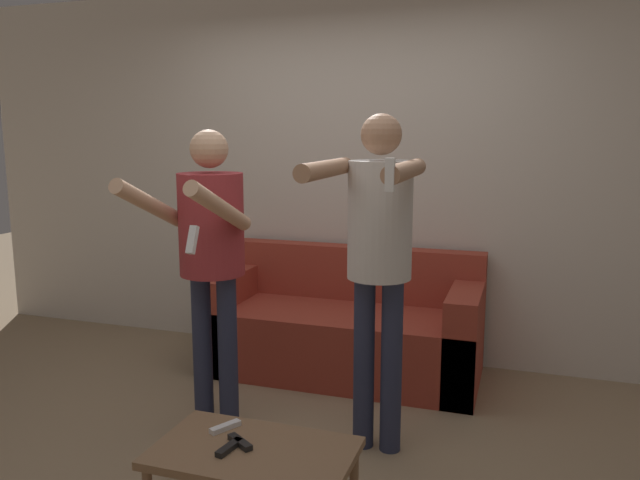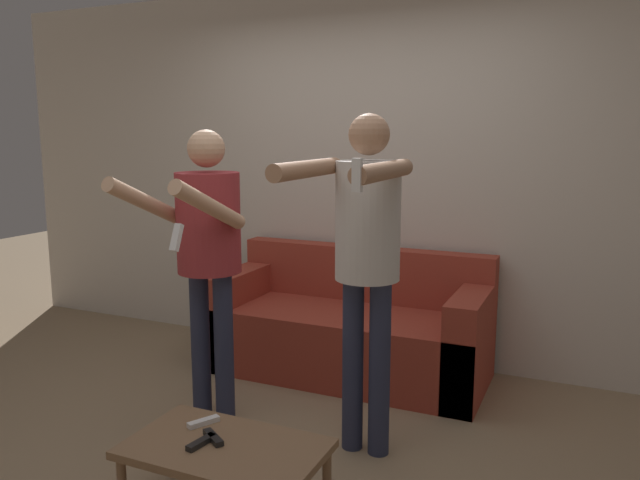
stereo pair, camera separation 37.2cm
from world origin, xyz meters
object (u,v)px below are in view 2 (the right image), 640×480
at_px(couch, 350,331).
at_px(remote_near, 201,442).
at_px(remote_far, 204,422).
at_px(coffee_table, 225,453).
at_px(remote_mid, 213,437).
at_px(person_standing_left, 207,240).
at_px(person_standing_right, 366,244).

relative_size(couch, remote_near, 12.08).
bearing_deg(remote_far, coffee_table, -32.14).
height_order(remote_near, remote_far, same).
xyz_separation_m(couch, remote_near, (0.04, -1.82, 0.05)).
bearing_deg(remote_mid, couch, 91.95).
bearing_deg(person_standing_left, remote_mid, -55.29).
relative_size(person_standing_right, remote_far, 11.71).
height_order(couch, person_standing_left, person_standing_left).
relative_size(couch, remote_far, 12.50).
relative_size(person_standing_left, person_standing_right, 0.96).
bearing_deg(person_standing_right, remote_mid, -118.44).
bearing_deg(remote_far, person_standing_right, 50.80).
bearing_deg(couch, coffee_table, -85.84).
relative_size(person_standing_right, remote_near, 11.32).
relative_size(couch, person_standing_left, 1.12).
bearing_deg(remote_near, couch, 91.18).
bearing_deg(remote_mid, person_standing_left, 124.71).
distance_m(remote_mid, remote_far, 0.16).
distance_m(person_standing_right, coffee_table, 1.17).
bearing_deg(remote_far, couch, 87.83).
height_order(person_standing_left, remote_mid, person_standing_left).
bearing_deg(remote_mid, remote_far, 139.41).
distance_m(couch, person_standing_left, 1.34).
height_order(remote_near, remote_mid, same).
relative_size(remote_near, remote_far, 1.03).
bearing_deg(person_standing_right, remote_near, -117.99).
relative_size(remote_near, remote_mid, 1.06).
distance_m(couch, coffee_table, 1.78).
height_order(couch, remote_mid, couch).
xyz_separation_m(coffee_table, remote_far, (-0.19, 0.12, 0.05)).
xyz_separation_m(person_standing_left, remote_mid, (0.53, -0.77, -0.71)).
height_order(coffee_table, remote_far, remote_far).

